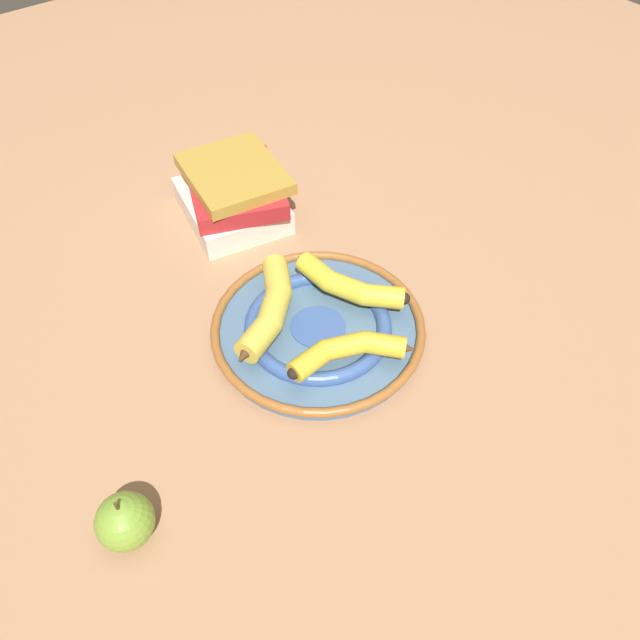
% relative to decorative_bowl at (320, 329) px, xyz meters
% --- Properties ---
extents(ground_plane, '(2.80, 2.80, 0.00)m').
position_rel_decorative_bowl_xyz_m(ground_plane, '(0.01, 0.00, -0.02)').
color(ground_plane, '#A87A56').
extents(decorative_bowl, '(0.31, 0.31, 0.03)m').
position_rel_decorative_bowl_xyz_m(decorative_bowl, '(0.00, 0.00, 0.00)').
color(decorative_bowl, slate).
rests_on(decorative_bowl, ground_plane).
extents(banana_a, '(0.17, 0.15, 0.04)m').
position_rel_decorative_bowl_xyz_m(banana_a, '(-0.05, 0.05, 0.04)').
color(banana_a, gold).
rests_on(banana_a, decorative_bowl).
extents(banana_b, '(0.10, 0.18, 0.03)m').
position_rel_decorative_bowl_xyz_m(banana_b, '(0.07, 0.02, 0.03)').
color(banana_b, yellow).
rests_on(banana_b, decorative_bowl).
extents(banana_c, '(0.17, 0.10, 0.03)m').
position_rel_decorative_bowl_xyz_m(banana_c, '(-0.01, -0.07, 0.03)').
color(banana_c, gold).
rests_on(banana_c, decorative_bowl).
extents(book_stack, '(0.21, 0.23, 0.09)m').
position_rel_decorative_bowl_xyz_m(book_stack, '(0.06, 0.32, 0.03)').
color(book_stack, silver).
rests_on(book_stack, ground_plane).
extents(apple, '(0.07, 0.07, 0.08)m').
position_rel_decorative_bowl_xyz_m(apple, '(-0.36, -0.10, 0.02)').
color(apple, olive).
rests_on(apple, ground_plane).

